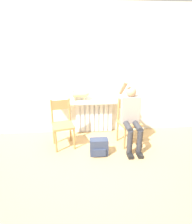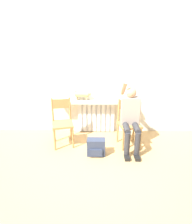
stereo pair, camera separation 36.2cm
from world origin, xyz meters
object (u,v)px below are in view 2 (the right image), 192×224
at_px(cat, 82,94).
at_px(person, 131,116).
at_px(chair_left, 62,122).
at_px(chair_right, 129,122).
at_px(backpack, 96,147).

bearing_deg(cat, person, -35.02).
relative_size(chair_left, person, 0.70).
bearing_deg(chair_right, cat, 137.55).
bearing_deg(backpack, cat, 108.32).
xyz_separation_m(chair_left, person, (1.31, -0.12, 0.18)).
bearing_deg(person, chair_right, 94.28).
bearing_deg(cat, backpack, -71.68).
height_order(person, backpack, person).
height_order(chair_right, person, person).
distance_m(chair_right, cat, 1.17).
relative_size(chair_left, backpack, 2.85).
height_order(chair_left, backpack, chair_left).
bearing_deg(backpack, chair_left, 149.11).
xyz_separation_m(chair_left, chair_right, (1.30, 0.00, 0.00)).
height_order(chair_left, chair_right, same).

